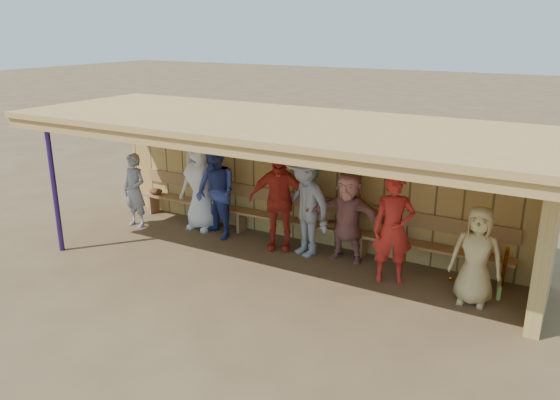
{
  "coord_description": "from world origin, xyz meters",
  "views": [
    {
      "loc": [
        4.46,
        -7.44,
        3.9
      ],
      "look_at": [
        0.0,
        0.35,
        1.05
      ],
      "focal_mm": 35.0,
      "sensor_mm": 36.0,
      "label": 1
    }
  ],
  "objects_px": {
    "player_d": "(278,201)",
    "player_e": "(305,204)",
    "player_a": "(135,191)",
    "player_b": "(201,184)",
    "player_c": "(216,192)",
    "player_f": "(348,216)",
    "player_g": "(393,229)",
    "player_h": "(476,256)",
    "bench": "(300,216)"
  },
  "relations": [
    {
      "from": "player_d",
      "to": "player_g",
      "type": "xyz_separation_m",
      "value": [
        2.23,
        -0.27,
        -0.04
      ]
    },
    {
      "from": "player_a",
      "to": "player_f",
      "type": "relative_size",
      "value": 0.94
    },
    {
      "from": "player_c",
      "to": "bench",
      "type": "distance_m",
      "value": 1.67
    },
    {
      "from": "player_e",
      "to": "player_h",
      "type": "distance_m",
      "value": 3.0
    },
    {
      "from": "player_c",
      "to": "player_e",
      "type": "xyz_separation_m",
      "value": [
        1.87,
        0.08,
        0.04
      ]
    },
    {
      "from": "player_a",
      "to": "player_b",
      "type": "xyz_separation_m",
      "value": [
        1.24,
        0.57,
        0.18
      ]
    },
    {
      "from": "player_a",
      "to": "player_b",
      "type": "height_order",
      "value": "player_b"
    },
    {
      "from": "player_d",
      "to": "player_f",
      "type": "distance_m",
      "value": 1.3
    },
    {
      "from": "player_e",
      "to": "player_a",
      "type": "bearing_deg",
      "value": -149.47
    },
    {
      "from": "player_a",
      "to": "player_e",
      "type": "distance_m",
      "value": 3.68
    },
    {
      "from": "player_e",
      "to": "bench",
      "type": "xyz_separation_m",
      "value": [
        -0.34,
        0.47,
        -0.42
      ]
    },
    {
      "from": "player_g",
      "to": "player_h",
      "type": "height_order",
      "value": "player_g"
    },
    {
      "from": "player_c",
      "to": "player_f",
      "type": "bearing_deg",
      "value": 25.46
    },
    {
      "from": "player_a",
      "to": "player_g",
      "type": "relative_size",
      "value": 0.86
    },
    {
      "from": "bench",
      "to": "player_c",
      "type": "bearing_deg",
      "value": -160.24
    },
    {
      "from": "player_a",
      "to": "player_c",
      "type": "distance_m",
      "value": 1.82
    },
    {
      "from": "player_g",
      "to": "player_h",
      "type": "distance_m",
      "value": 1.3
    },
    {
      "from": "player_c",
      "to": "player_f",
      "type": "xyz_separation_m",
      "value": [
        2.61,
        0.23,
        -0.11
      ]
    },
    {
      "from": "player_h",
      "to": "bench",
      "type": "xyz_separation_m",
      "value": [
        -3.32,
        0.84,
        -0.22
      ]
    },
    {
      "from": "player_c",
      "to": "player_h",
      "type": "distance_m",
      "value": 4.86
    },
    {
      "from": "player_c",
      "to": "player_h",
      "type": "xyz_separation_m",
      "value": [
        4.85,
        -0.29,
        -0.16
      ]
    },
    {
      "from": "player_a",
      "to": "player_b",
      "type": "relative_size",
      "value": 0.81
    },
    {
      "from": "player_g",
      "to": "bench",
      "type": "height_order",
      "value": "player_g"
    },
    {
      "from": "player_d",
      "to": "player_h",
      "type": "distance_m",
      "value": 3.55
    },
    {
      "from": "player_c",
      "to": "bench",
      "type": "xyz_separation_m",
      "value": [
        1.53,
        0.55,
        -0.38
      ]
    },
    {
      "from": "player_a",
      "to": "player_e",
      "type": "bearing_deg",
      "value": 9.6
    },
    {
      "from": "player_d",
      "to": "player_e",
      "type": "bearing_deg",
      "value": -22.83
    },
    {
      "from": "player_a",
      "to": "player_c",
      "type": "relative_size",
      "value": 0.83
    },
    {
      "from": "player_a",
      "to": "player_d",
      "type": "height_order",
      "value": "player_d"
    },
    {
      "from": "player_f",
      "to": "player_d",
      "type": "bearing_deg",
      "value": -175.5
    },
    {
      "from": "player_b",
      "to": "player_g",
      "type": "relative_size",
      "value": 1.06
    },
    {
      "from": "player_g",
      "to": "player_d",
      "type": "bearing_deg",
      "value": 150.07
    },
    {
      "from": "player_f",
      "to": "bench",
      "type": "height_order",
      "value": "player_f"
    },
    {
      "from": "player_g",
      "to": "bench",
      "type": "bearing_deg",
      "value": 137.21
    },
    {
      "from": "bench",
      "to": "player_a",
      "type": "bearing_deg",
      "value": -165.18
    },
    {
      "from": "player_a",
      "to": "player_h",
      "type": "xyz_separation_m",
      "value": [
        6.63,
        0.04,
        -0.01
      ]
    },
    {
      "from": "player_h",
      "to": "player_d",
      "type": "bearing_deg",
      "value": 171.71
    },
    {
      "from": "player_f",
      "to": "bench",
      "type": "relative_size",
      "value": 0.21
    },
    {
      "from": "player_b",
      "to": "player_e",
      "type": "xyz_separation_m",
      "value": [
        2.42,
        -0.17,
        0.01
      ]
    },
    {
      "from": "player_e",
      "to": "player_b",
      "type": "bearing_deg",
      "value": -159.73
    },
    {
      "from": "player_d",
      "to": "player_e",
      "type": "relative_size",
      "value": 0.97
    },
    {
      "from": "player_d",
      "to": "player_g",
      "type": "bearing_deg",
      "value": -28.13
    },
    {
      "from": "player_d",
      "to": "player_b",
      "type": "bearing_deg",
      "value": 154.15
    },
    {
      "from": "player_c",
      "to": "player_f",
      "type": "relative_size",
      "value": 1.13
    },
    {
      "from": "player_h",
      "to": "bench",
      "type": "bearing_deg",
      "value": 163.69
    },
    {
      "from": "player_a",
      "to": "bench",
      "type": "relative_size",
      "value": 0.2
    },
    {
      "from": "player_b",
      "to": "player_e",
      "type": "relative_size",
      "value": 0.99
    },
    {
      "from": "player_d",
      "to": "player_g",
      "type": "relative_size",
      "value": 1.04
    },
    {
      "from": "player_c",
      "to": "player_a",
      "type": "bearing_deg",
      "value": -149.23
    },
    {
      "from": "player_a",
      "to": "player_h",
      "type": "distance_m",
      "value": 6.63
    }
  ]
}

